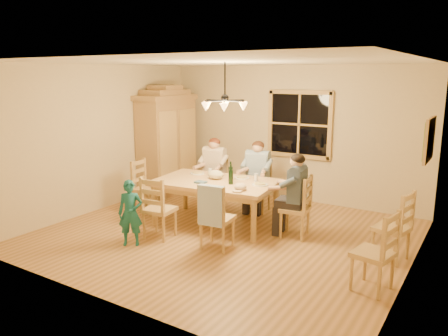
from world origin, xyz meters
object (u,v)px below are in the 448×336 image
Objects in this scene: chair_spare_front at (372,266)px; chandelier at (225,104)px; chair_end_right at (295,218)px; adult_slate_man at (296,185)px; chair_end_left at (148,197)px; adult_plaid_man at (258,168)px; armoire at (167,144)px; wine_bottle_b at (231,174)px; chair_far_left at (214,190)px; chair_spare_back at (391,239)px; dining_table at (215,186)px; adult_woman at (214,163)px; child at (130,213)px; chair_near_left at (160,219)px; chair_far_right at (257,196)px; wine_bottle_a at (231,171)px; chair_near_right at (217,228)px.

chandelier is at bearing 86.44° from chair_spare_front.
chair_end_right is 1.00× the size of chair_spare_front.
adult_slate_man is at bearing 28.10° from chandelier.
adult_plaid_man is at bearing 117.98° from chair_end_left.
armoire reaches higher than wine_bottle_b.
chair_far_left is at bearing 63.43° from chair_end_right.
chair_end_right and chair_spare_back have the same top height.
adult_plaid_man is (0.28, 0.99, 0.18)m from dining_table.
child is (0.06, -2.36, -0.34)m from adult_woman.
chandelier is 0.88× the size of adult_plaid_man.
wine_bottle_b reaches higher than chair_near_left.
adult_slate_man is (2.00, -0.73, 0.00)m from adult_woman.
chair_spare_front is (2.58, -1.98, 0.00)m from chair_far_right.
chair_end_right is at bearing 136.64° from adult_plaid_man.
chair_near_left is 3.00× the size of wine_bottle_a.
adult_woman reaches higher than chair_far_right.
chair_end_left is at bearing 133.26° from chair_near_left.
chandelier is 2.40m from chair_far_left.
chair_far_right is at bearing 95.64° from chandelier.
chair_near_left is (0.22, -1.89, 0.00)m from chair_far_left.
chair_end_right is 1.00× the size of chair_spare_back.
wine_bottle_a is at bearing 93.75° from chair_end_left.
chair_end_left and chair_spare_front have the same top height.
chair_near_left is 0.53m from child.
dining_table is at bearing -30.42° from armoire.
adult_woman reaches higher than chair_end_right.
adult_plaid_man is at bearing 36.92° from child.
adult_slate_man is at bearing 136.64° from adult_plaid_man.
chair_end_left is (-1.67, -1.15, 0.00)m from chair_far_right.
adult_plaid_man is (0.67, 1.99, 0.54)m from chair_near_left.
chair_far_right is at bearing 86.01° from wine_bottle_a.
chair_spare_front is at bearing -134.67° from adult_slate_man.
chair_end_left is 4.26m from chair_spare_back.
chair_end_left is 1.84m from wine_bottle_b.
chair_end_left is at bearing -173.41° from dining_table.
chandelier reaches higher than wine_bottle_a.
wine_bottle_b reaches higher than chair_far_left.
chair_far_left is at bearing 124.49° from dining_table.
chair_end_right is 0.99× the size of child.
child is 1.01× the size of chair_spare_front.
chair_far_left is 1.28m from wine_bottle_a.
chair_end_right is at bearing -6.59° from adult_slate_man.
adult_woman is 0.88× the size of child.
chair_end_left is 1.13× the size of adult_woman.
adult_slate_man reaches higher than dining_table.
dining_table is (-0.41, 0.36, -1.41)m from chandelier.
adult_woman is at bearing 63.43° from chair_end_right.
armoire is at bearing 66.72° from chair_end_right.
chair_far_left is at bearing 117.90° from chair_near_right.
chair_spare_back is at bearing 9.12° from chandelier.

